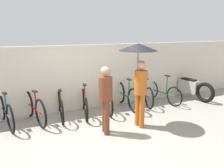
# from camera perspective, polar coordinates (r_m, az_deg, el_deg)

# --- Properties ---
(ground_plane) EXTENTS (30.00, 30.00, 0.00)m
(ground_plane) POSITION_cam_1_polar(r_m,az_deg,el_deg) (5.06, -1.15, -14.42)
(ground_plane) COLOR gray
(back_wall) EXTENTS (14.69, 0.12, 1.98)m
(back_wall) POSITION_cam_1_polar(r_m,az_deg,el_deg) (6.70, -8.63, 1.58)
(back_wall) COLOR beige
(back_wall) RESTS_ON ground
(parked_bicycle_1) EXTENTS (0.55, 1.72, 1.11)m
(parked_bicycle_1) POSITION_cam_1_polar(r_m,az_deg,el_deg) (6.22, -26.09, -6.49)
(parked_bicycle_1) COLOR black
(parked_bicycle_1) RESTS_ON ground
(parked_bicycle_2) EXTENTS (0.56, 1.70, 1.02)m
(parked_bicycle_2) POSITION_cam_1_polar(r_m,az_deg,el_deg) (6.19, -19.70, -5.85)
(parked_bicycle_2) COLOR black
(parked_bicycle_2) RESTS_ON ground
(parked_bicycle_3) EXTENTS (0.44, 1.72, 1.09)m
(parked_bicycle_3) POSITION_cam_1_polar(r_m,az_deg,el_deg) (6.31, -13.40, -5.34)
(parked_bicycle_3) COLOR black
(parked_bicycle_3) RESTS_ON ground
(parked_bicycle_4) EXTENTS (0.55, 1.68, 1.10)m
(parked_bicycle_4) POSITION_cam_1_polar(r_m,az_deg,el_deg) (6.40, -7.19, -4.85)
(parked_bicycle_4) COLOR black
(parked_bicycle_4) RESTS_ON ground
(parked_bicycle_5) EXTENTS (0.49, 1.64, 1.07)m
(parked_bicycle_5) POSITION_cam_1_polar(r_m,az_deg,el_deg) (6.63, -1.48, -3.96)
(parked_bicycle_5) COLOR black
(parked_bicycle_5) RESTS_ON ground
(parked_bicycle_6) EXTENTS (0.44, 1.74, 1.07)m
(parked_bicycle_6) POSITION_cam_1_polar(r_m,az_deg,el_deg) (6.92, 3.71, -2.99)
(parked_bicycle_6) COLOR black
(parked_bicycle_6) RESTS_ON ground
(parked_bicycle_7) EXTENTS (0.52, 1.65, 1.09)m
(parked_bicycle_7) POSITION_cam_1_polar(r_m,az_deg,el_deg) (7.33, 8.24, -2.35)
(parked_bicycle_7) COLOR black
(parked_bicycle_7) RESTS_ON ground
(parked_bicycle_8) EXTENTS (0.44, 1.73, 1.01)m
(parked_bicycle_8) POSITION_cam_1_polar(r_m,az_deg,el_deg) (7.64, 12.96, -1.99)
(parked_bicycle_8) COLOR black
(parked_bicycle_8) RESTS_ON ground
(pedestrian_leading) EXTENTS (0.32, 0.32, 1.61)m
(pedestrian_leading) POSITION_cam_1_polar(r_m,az_deg,el_deg) (5.03, -1.70, -3.00)
(pedestrian_leading) COLOR brown
(pedestrian_leading) RESTS_ON ground
(pedestrian_center) EXTENTS (0.95, 0.95, 2.09)m
(pedestrian_center) POSITION_cam_1_polar(r_m,az_deg,el_deg) (5.36, 7.11, 5.42)
(pedestrian_center) COLOR #B25619
(pedestrian_center) RESTS_ON ground
(motorcycle) EXTENTS (0.66, 2.03, 0.91)m
(motorcycle) POSITION_cam_1_polar(r_m,az_deg,el_deg) (8.38, 19.29, -0.76)
(motorcycle) COLOR black
(motorcycle) RESTS_ON ground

